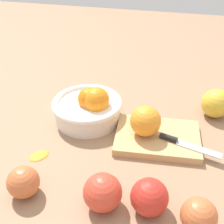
# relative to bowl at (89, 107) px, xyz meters

# --- Properties ---
(ground_plane) EXTENTS (2.40, 2.40, 0.00)m
(ground_plane) POSITION_rel_bowl_xyz_m (0.11, -0.08, -0.04)
(ground_plane) COLOR #997556
(bowl) EXTENTS (0.20, 0.20, 0.11)m
(bowl) POSITION_rel_bowl_xyz_m (0.00, 0.00, 0.00)
(bowl) COLOR white
(bowl) RESTS_ON ground_plane
(cutting_board) EXTENTS (0.23, 0.17, 0.02)m
(cutting_board) POSITION_rel_bowl_xyz_m (0.20, -0.05, -0.03)
(cutting_board) COLOR tan
(cutting_board) RESTS_ON ground_plane
(orange_on_board) EXTENTS (0.08, 0.08, 0.08)m
(orange_on_board) POSITION_rel_bowl_xyz_m (0.17, -0.06, 0.02)
(orange_on_board) COLOR orange
(orange_on_board) RESTS_ON cutting_board
(knife) EXTENTS (0.15, 0.06, 0.01)m
(knife) POSITION_rel_bowl_xyz_m (0.26, -0.08, -0.02)
(knife) COLOR silver
(knife) RESTS_ON cutting_board
(apple_front_right) EXTENTS (0.08, 0.08, 0.08)m
(apple_front_right) POSITION_rel_bowl_xyz_m (0.21, -0.27, -0.00)
(apple_front_right) COLOR red
(apple_front_right) RESTS_ON ground_plane
(apple_front_left) EXTENTS (0.07, 0.07, 0.07)m
(apple_front_left) POSITION_rel_bowl_xyz_m (-0.05, -0.29, -0.01)
(apple_front_left) COLOR #CC6638
(apple_front_left) RESTS_ON ground_plane
(apple_back_right) EXTENTS (0.08, 0.08, 0.08)m
(apple_back_right) POSITION_rel_bowl_xyz_m (0.35, 0.10, 0.00)
(apple_back_right) COLOR gold
(apple_back_right) RESTS_ON ground_plane
(apple_front_center) EXTENTS (0.08, 0.08, 0.08)m
(apple_front_center) POSITION_rel_bowl_xyz_m (0.11, -0.28, -0.00)
(apple_front_center) COLOR #D6422D
(apple_front_center) RESTS_ON ground_plane
(apple_front_right_2) EXTENTS (0.07, 0.07, 0.07)m
(apple_front_right_2) POSITION_rel_bowl_xyz_m (0.30, -0.29, -0.01)
(apple_front_right_2) COLOR #CC6638
(apple_front_right_2) RESTS_ON ground_plane
(citrus_peel) EXTENTS (0.06, 0.06, 0.01)m
(citrus_peel) POSITION_rel_bowl_xyz_m (-0.08, -0.18, -0.04)
(citrus_peel) COLOR orange
(citrus_peel) RESTS_ON ground_plane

